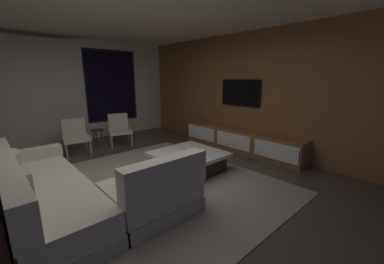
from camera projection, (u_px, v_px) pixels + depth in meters
floor at (136, 189)px, 3.67m from camera, size 9.20×9.20×0.00m
back_wall_with_window at (60, 92)px, 5.92m from camera, size 6.60×0.30×2.70m
media_wall at (252, 93)px, 5.36m from camera, size 0.12×7.80×2.70m
area_rug at (158, 184)px, 3.82m from camera, size 3.20×3.80×0.01m
sectional_couch at (75, 194)px, 2.91m from camera, size 1.98×2.50×0.82m
coffee_table at (188, 161)px, 4.32m from camera, size 1.16×1.16×0.36m
book_stack_on_coffee_table at (191, 149)px, 4.39m from camera, size 0.26×0.18×0.05m
accent_chair_near_window at (119, 128)px, 6.01m from camera, size 0.68×0.70×0.78m
accent_chair_by_curtain at (75, 135)px, 5.29m from camera, size 0.61×0.63×0.78m
side_stool at (97, 133)px, 5.69m from camera, size 0.32×0.32×0.46m
media_console at (240, 141)px, 5.46m from camera, size 0.46×3.10×0.52m
mounted_tv at (240, 93)px, 5.47m from camera, size 0.05×1.06×0.61m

